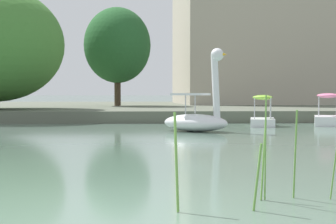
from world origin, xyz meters
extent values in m
plane|color=#567060|center=(0.00, 0.00, 0.00)|extent=(679.42, 679.42, 0.00)
cube|color=#5B6051|center=(0.00, 30.34, 0.28)|extent=(112.37, 26.34, 0.56)
ellipsoid|color=white|center=(2.29, 12.42, 0.32)|extent=(2.73, 2.30, 0.63)
cylinder|color=white|center=(2.96, 12.02, 1.63)|extent=(0.43, 0.39, 2.25)
sphere|color=white|center=(3.01, 11.99, 2.75)|extent=(0.63, 0.63, 0.46)
cone|color=yellow|center=(3.17, 11.90, 2.75)|extent=(0.42, 0.39, 0.25)
cube|color=white|center=(2.12, 12.52, 1.35)|extent=(1.51, 1.40, 0.08)
cylinder|color=silver|center=(1.91, 12.16, 0.99)|extent=(0.04, 0.04, 0.72)
cylinder|color=silver|center=(2.33, 12.88, 0.99)|extent=(0.04, 0.04, 0.72)
cube|color=white|center=(5.44, 15.19, 0.16)|extent=(1.39, 2.09, 0.33)
ellipsoid|color=#8CCC38|center=(5.44, 15.19, 1.21)|extent=(1.02, 1.11, 0.20)
cylinder|color=#B7B7BF|center=(5.20, 15.63, 0.77)|extent=(0.04, 0.04, 0.88)
cylinder|color=#B7B7BF|center=(5.85, 15.48, 0.77)|extent=(0.04, 0.04, 0.88)
cylinder|color=#B7B7BF|center=(5.03, 14.89, 0.77)|extent=(0.04, 0.04, 0.88)
cylinder|color=#B7B7BF|center=(5.68, 14.74, 0.77)|extent=(0.04, 0.04, 0.88)
cube|color=white|center=(8.35, 15.44, 0.20)|extent=(1.67, 2.22, 0.40)
ellipsoid|color=pink|center=(8.35, 15.44, 1.28)|extent=(1.26, 1.39, 0.20)
cylinder|color=#B7B7BF|center=(8.15, 16.00, 0.84)|extent=(0.04, 0.04, 0.88)
cylinder|color=#B7B7BF|center=(8.85, 15.75, 0.84)|extent=(0.04, 0.04, 0.88)
cylinder|color=#B7B7BF|center=(7.85, 15.13, 0.84)|extent=(0.04, 0.04, 0.88)
cylinder|color=#423323|center=(-1.24, 27.12, 1.92)|extent=(0.41, 0.41, 2.74)
ellipsoid|color=#235628|center=(-1.24, 27.12, 4.53)|extent=(4.44, 4.92, 4.94)
cube|color=#B2A893|center=(12.25, 33.90, 8.54)|extent=(18.28, 11.40, 15.98)
cylinder|color=#669942|center=(1.70, 0.47, 0.40)|extent=(0.10, 0.08, 0.80)
cylinder|color=#669942|center=(2.35, 1.11, 0.59)|extent=(0.03, 0.14, 1.17)
cylinder|color=#669942|center=(0.75, 0.55, 0.58)|extent=(0.06, 0.21, 1.16)
cylinder|color=#669942|center=(1.93, 1.09, 0.52)|extent=(0.10, 0.11, 1.03)
cylinder|color=#669942|center=(1.92, 0.98, 0.68)|extent=(0.06, 0.18, 1.36)
camera|label=1|loc=(0.35, -5.14, 1.38)|focal=52.24mm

